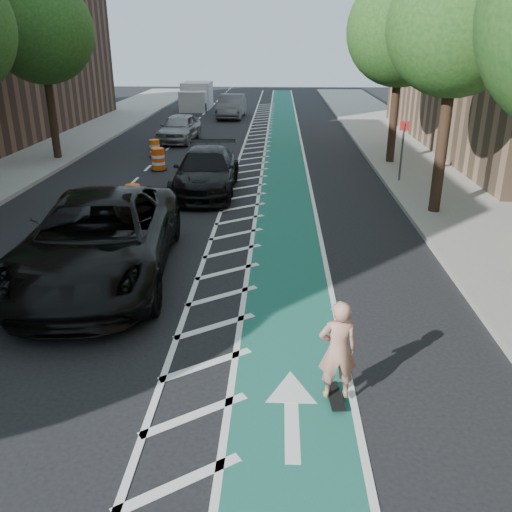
# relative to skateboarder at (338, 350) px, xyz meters

# --- Properties ---
(ground) EXTENTS (120.00, 120.00, 0.00)m
(ground) POSITION_rel_skateboarder_xyz_m (-3.70, 2.33, -0.94)
(ground) COLOR black
(ground) RESTS_ON ground
(bike_lane) EXTENTS (2.00, 90.00, 0.01)m
(bike_lane) POSITION_rel_skateboarder_xyz_m (-0.70, 12.33, -0.94)
(bike_lane) COLOR #175343
(bike_lane) RESTS_ON ground
(buffer_strip) EXTENTS (1.40, 90.00, 0.01)m
(buffer_strip) POSITION_rel_skateboarder_xyz_m (-2.20, 12.33, -0.94)
(buffer_strip) COLOR silver
(buffer_strip) RESTS_ON ground
(sidewalk_right) EXTENTS (5.00, 90.00, 0.15)m
(sidewalk_right) POSITION_rel_skateboarder_xyz_m (5.80, 12.33, -0.87)
(sidewalk_right) COLOR gray
(sidewalk_right) RESTS_ON ground
(curb_right) EXTENTS (0.12, 90.00, 0.16)m
(curb_right) POSITION_rel_skateboarder_xyz_m (3.35, 12.33, -0.86)
(curb_right) COLOR gray
(curb_right) RESTS_ON ground
(curb_left) EXTENTS (0.12, 90.00, 0.16)m
(curb_left) POSITION_rel_skateboarder_xyz_m (-10.75, 12.33, -0.86)
(curb_left) COLOR gray
(curb_left) RESTS_ON ground
(tree_r_c) EXTENTS (4.20, 4.20, 7.90)m
(tree_r_c) POSITION_rel_skateboarder_xyz_m (4.20, 10.33, 4.83)
(tree_r_c) COLOR #382619
(tree_r_c) RESTS_ON ground
(tree_r_d) EXTENTS (4.20, 4.20, 7.90)m
(tree_r_d) POSITION_rel_skateboarder_xyz_m (4.20, 18.33, 4.83)
(tree_r_d) COLOR #382619
(tree_r_d) RESTS_ON ground
(tree_l_d) EXTENTS (4.20, 4.20, 7.90)m
(tree_l_d) POSITION_rel_skateboarder_xyz_m (-11.60, 18.33, 4.83)
(tree_l_d) COLOR #382619
(tree_l_d) RESTS_ON ground
(sign_post) EXTENTS (0.35, 0.08, 2.47)m
(sign_post) POSITION_rel_skateboarder_xyz_m (3.90, 14.33, 0.41)
(sign_post) COLOR #4C4C4C
(sign_post) RESTS_ON ground
(skateboard) EXTENTS (0.28, 0.77, 0.10)m
(skateboard) POSITION_rel_skateboarder_xyz_m (0.00, -0.00, -0.86)
(skateboard) COLOR black
(skateboard) RESTS_ON ground
(skateboarder) EXTENTS (0.65, 0.45, 1.68)m
(skateboarder) POSITION_rel_skateboarder_xyz_m (0.00, 0.00, 0.00)
(skateboarder) COLOR tan
(skateboarder) RESTS_ON skateboard
(suv_near) EXTENTS (3.93, 7.44, 2.00)m
(suv_near) POSITION_rel_skateboarder_xyz_m (-5.23, 4.69, 0.05)
(suv_near) COLOR black
(suv_near) RESTS_ON ground
(suv_far) EXTENTS (2.30, 5.55, 1.61)m
(suv_far) POSITION_rel_skateboarder_xyz_m (-3.70, 12.75, -0.14)
(suv_far) COLOR black
(suv_far) RESTS_ON ground
(car_silver) EXTENTS (2.20, 4.66, 1.54)m
(car_silver) POSITION_rel_skateboarder_xyz_m (-6.63, 23.66, -0.17)
(car_silver) COLOR gray
(car_silver) RESTS_ON ground
(car_grey) EXTENTS (1.93, 5.08, 1.66)m
(car_grey) POSITION_rel_skateboarder_xyz_m (-4.54, 33.90, -0.12)
(car_grey) COLOR #5A5A5F
(car_grey) RESTS_ON ground
(box_truck) EXTENTS (2.35, 5.09, 2.11)m
(box_truck) POSITION_rel_skateboarder_xyz_m (-7.92, 39.16, 0.03)
(box_truck) COLOR beige
(box_truck) RESTS_ON ground
(barrel_a) EXTENTS (0.63, 0.63, 0.86)m
(barrel_a) POSITION_rel_skateboarder_xyz_m (-5.90, 10.37, -0.54)
(barrel_a) COLOR #FF590D
(barrel_a) RESTS_ON ground
(barrel_b) EXTENTS (0.72, 0.72, 0.98)m
(barrel_b) POSITION_rel_skateboarder_xyz_m (-6.30, 16.33, -0.48)
(barrel_b) COLOR #EC4E0C
(barrel_b) RESTS_ON ground
(barrel_c) EXTENTS (0.63, 0.63, 0.86)m
(barrel_c) POSITION_rel_skateboarder_xyz_m (-7.10, 19.23, -0.54)
(barrel_c) COLOR #F0600C
(barrel_c) RESTS_ON ground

